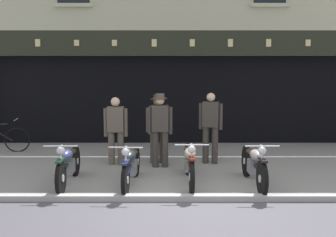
# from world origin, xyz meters

# --- Properties ---
(ground) EXTENTS (23.69, 22.00, 0.18)m
(ground) POSITION_xyz_m (0.00, -0.98, -0.04)
(ground) COLOR gray
(shop_facade) EXTENTS (11.99, 4.42, 6.26)m
(shop_facade) POSITION_xyz_m (-0.00, 7.02, 1.70)
(shop_facade) COLOR black
(shop_facade) RESTS_ON ground
(motorcycle_left) EXTENTS (0.62, 1.94, 0.91)m
(motorcycle_left) POSITION_xyz_m (-2.10, 1.01, 0.42)
(motorcycle_left) COLOR black
(motorcycle_left) RESTS_ON ground
(motorcycle_center_left) EXTENTS (0.62, 1.98, 0.90)m
(motorcycle_center_left) POSITION_xyz_m (-0.87, 0.96, 0.41)
(motorcycle_center_left) COLOR black
(motorcycle_center_left) RESTS_ON ground
(motorcycle_center) EXTENTS (0.62, 2.11, 0.93)m
(motorcycle_center) POSITION_xyz_m (0.28, 1.10, 0.43)
(motorcycle_center) COLOR black
(motorcycle_center) RESTS_ON ground
(motorcycle_center_right) EXTENTS (0.62, 1.99, 0.92)m
(motorcycle_center_right) POSITION_xyz_m (1.53, 0.95, 0.43)
(motorcycle_center_right) COLOR black
(motorcycle_center_right) RESTS_ON ground
(salesman_left) EXTENTS (0.56, 0.25, 1.59)m
(salesman_left) POSITION_xyz_m (-1.37, 2.65, 0.88)
(salesman_left) COLOR brown
(salesman_left) RESTS_ON ground
(shopkeeper_center) EXTENTS (0.56, 0.34, 1.64)m
(shopkeeper_center) POSITION_xyz_m (-0.39, 2.80, 0.91)
(shopkeeper_center) COLOR #47423D
(shopkeeper_center) RESTS_ON ground
(salesman_right) EXTENTS (0.55, 0.30, 1.69)m
(salesman_right) POSITION_xyz_m (0.86, 2.77, 0.94)
(salesman_right) COLOR #38332D
(salesman_right) RESTS_ON ground
(assistant_far_right) EXTENTS (0.56, 0.33, 1.70)m
(assistant_far_right) POSITION_xyz_m (-0.32, 2.41, 0.94)
(assistant_far_right) COLOR #38332D
(assistant_far_right) RESTS_ON ground
(advert_board_near) EXTENTS (0.81, 0.03, 0.98)m
(advert_board_near) POSITION_xyz_m (-3.16, 5.40, 1.74)
(advert_board_near) COLOR silver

